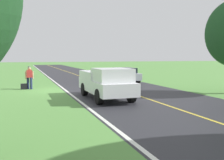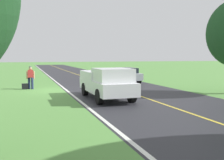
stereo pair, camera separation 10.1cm
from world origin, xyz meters
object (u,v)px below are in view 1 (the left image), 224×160
hitchhiker_walking (29,76)px  pickup_truck_passing (107,83)px  suitcase_carried (24,86)px  sedan_near_oncoming (124,75)px

hitchhiker_walking → pickup_truck_passing: size_ratio=0.32×
suitcase_carried → sedan_near_oncoming: (-9.08, -2.45, 0.54)m
suitcase_carried → pickup_truck_passing: (-4.54, 6.35, 0.75)m
suitcase_carried → pickup_truck_passing: 7.84m
hitchhiker_walking → pickup_truck_passing: bearing=122.6°
hitchhiker_walking → sedan_near_oncoming: size_ratio=0.39×
pickup_truck_passing → hitchhiker_walking: bearing=-57.4°
hitchhiker_walking → pickup_truck_passing: 7.64m
hitchhiker_walking → suitcase_carried: 0.87m
hitchhiker_walking → sedan_near_oncoming: hitchhiker_walking is taller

